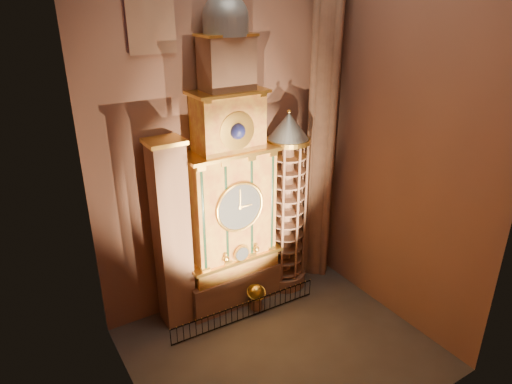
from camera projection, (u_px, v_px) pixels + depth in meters
floor at (281, 349)px, 22.86m from camera, size 14.00×14.00×0.00m
wall_back at (218, 109)px, 23.16m from camera, size 22.00×0.00×22.00m
wall_left at (115, 170)px, 15.08m from camera, size 0.00×22.00×22.00m
wall_right at (406, 116)px, 21.89m from camera, size 0.00×22.00×22.00m
astronomical_clock at (230, 194)px, 24.07m from camera, size 5.60×2.41×16.70m
portrait_tower at (172, 236)px, 23.03m from camera, size 1.80×1.60×10.20m
stair_turret at (286, 205)px, 26.13m from camera, size 2.50×2.50×10.80m
gothic_pier at (324, 99)px, 25.35m from camera, size 2.04×2.04×22.00m
celestial_globe at (256, 295)px, 25.46m from camera, size 1.26×1.21×1.56m
iron_railing at (246, 311)px, 24.78m from camera, size 8.59×0.35×1.02m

